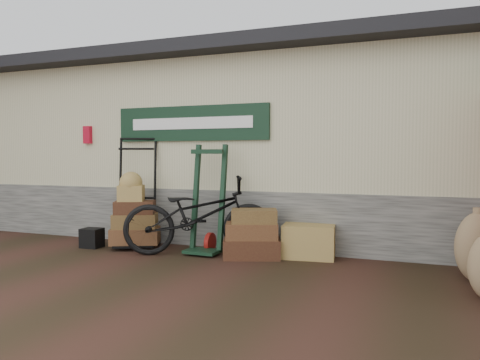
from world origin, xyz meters
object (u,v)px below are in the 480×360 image
at_px(wicker_hamper, 309,241).
at_px(black_trunk, 92,238).
at_px(porter_trolley, 137,191).
at_px(suitcase_stack, 252,233).
at_px(green_barrow, 207,199).
at_px(bicycle, 199,211).

xyz_separation_m(wicker_hamper, black_trunk, (-3.34, -0.50, -0.08)).
xyz_separation_m(porter_trolley, suitcase_stack, (1.99, -0.15, -0.54)).
bearing_deg(green_barrow, porter_trolley, 178.12).
height_order(porter_trolley, suitcase_stack, porter_trolley).
relative_size(suitcase_stack, black_trunk, 2.61).
bearing_deg(black_trunk, bicycle, 4.74).
relative_size(green_barrow, suitcase_stack, 2.03).
distance_m(porter_trolley, bicycle, 1.24).
bearing_deg(green_barrow, black_trunk, -169.55).
distance_m(green_barrow, bicycle, 0.22).
xyz_separation_m(suitcase_stack, bicycle, (-0.79, -0.07, 0.29)).
distance_m(suitcase_stack, bicycle, 0.84).
bearing_deg(suitcase_stack, wicker_hamper, 20.59).
distance_m(porter_trolley, black_trunk, 1.01).
relative_size(black_trunk, bicycle, 0.14).
distance_m(wicker_hamper, black_trunk, 3.38).
height_order(green_barrow, wicker_hamper, green_barrow).
height_order(black_trunk, bicycle, bicycle).
relative_size(suitcase_stack, bicycle, 0.36).
bearing_deg(bicycle, green_barrow, -54.00).
bearing_deg(bicycle, black_trunk, 69.86).
bearing_deg(black_trunk, green_barrow, 8.51).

